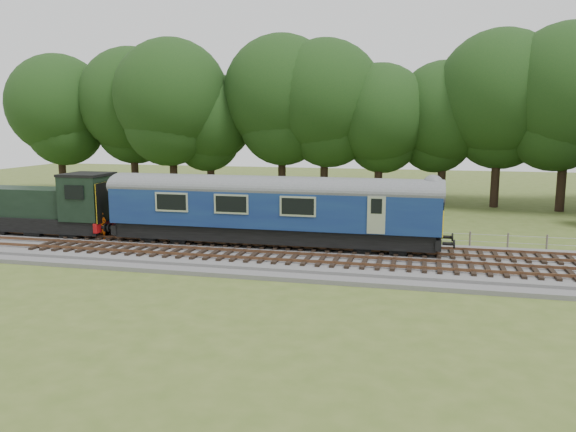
# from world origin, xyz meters

# --- Properties ---
(ground) EXTENTS (120.00, 120.00, 0.00)m
(ground) POSITION_xyz_m (0.00, 0.00, 0.00)
(ground) COLOR #465820
(ground) RESTS_ON ground
(ballast) EXTENTS (70.00, 7.00, 0.35)m
(ballast) POSITION_xyz_m (0.00, 0.00, 0.17)
(ballast) COLOR #4C4C4F
(ballast) RESTS_ON ground
(track_north) EXTENTS (67.20, 2.40, 0.21)m
(track_north) POSITION_xyz_m (0.00, 1.40, 0.42)
(track_north) COLOR black
(track_north) RESTS_ON ballast
(track_south) EXTENTS (67.20, 2.40, 0.21)m
(track_south) POSITION_xyz_m (0.00, -1.60, 0.42)
(track_south) COLOR black
(track_south) RESTS_ON ballast
(fence) EXTENTS (64.00, 0.12, 1.00)m
(fence) POSITION_xyz_m (0.00, 4.50, 0.00)
(fence) COLOR #6B6054
(fence) RESTS_ON ground
(tree_line) EXTENTS (70.00, 8.00, 18.00)m
(tree_line) POSITION_xyz_m (0.00, 22.00, 0.00)
(tree_line) COLOR black
(tree_line) RESTS_ON ground
(dmu_railcar) EXTENTS (18.05, 2.86, 3.88)m
(dmu_railcar) POSITION_xyz_m (-4.69, 1.40, 2.61)
(dmu_railcar) COLOR black
(dmu_railcar) RESTS_ON ground
(shunter_loco) EXTENTS (8.92, 2.60, 3.38)m
(shunter_loco) POSITION_xyz_m (-18.62, 1.40, 1.97)
(shunter_loco) COLOR black
(shunter_loco) RESTS_ON ground
(worker) EXTENTS (0.61, 0.43, 1.58)m
(worker) POSITION_xyz_m (-14.65, 0.70, 1.14)
(worker) COLOR #FF5D0D
(worker) RESTS_ON ballast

